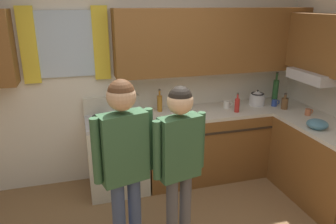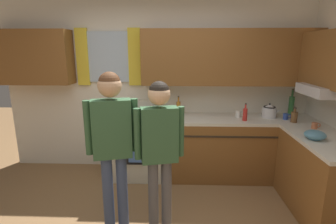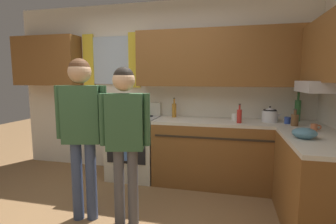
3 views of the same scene
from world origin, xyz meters
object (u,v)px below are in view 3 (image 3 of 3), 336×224
bottle_sauce_red (239,116)px  mug_cobalt_blue (288,120)px  bottle_squat_brown (295,120)px  bottle_wine_green (298,110)px  stove_oven (134,146)px  mug_ceramic_white (235,117)px  stovetop_kettle (270,115)px  adult_left (82,121)px  adult_in_plaid (125,128)px  mixing_bowl (304,133)px  bottle_oil_amber (174,110)px  cup_terracotta (314,127)px

bottle_sauce_red → mug_cobalt_blue: 0.60m
bottle_squat_brown → mug_cobalt_blue: 0.15m
bottle_wine_green → stove_oven: bearing=-175.2°
mug_ceramic_white → stovetop_kettle: (0.44, 0.01, 0.05)m
adult_left → adult_in_plaid: bearing=0.2°
stove_oven → stovetop_kettle: bearing=1.4°
mug_cobalt_blue → mixing_bowl: (-0.02, -0.82, 0.00)m
bottle_squat_brown → bottle_wine_green: size_ratio=0.52×
stovetop_kettle → bottle_wine_green: bearing=21.6°
stovetop_kettle → bottle_oil_amber: bearing=175.7°
stove_oven → adult_in_plaid: (0.39, -1.24, 0.52)m
adult_left → bottle_oil_amber: bearing=64.9°
cup_terracotta → mug_cobalt_blue: mug_cobalt_blue is taller
bottle_oil_amber → mug_ceramic_white: size_ratio=2.28×
bottle_oil_amber → adult_in_plaid: adult_in_plaid is taller
mixing_bowl → adult_left: (-2.14, -0.36, 0.10)m
bottle_squat_brown → adult_left: (-2.21, -1.04, 0.07)m
cup_terracotta → mug_cobalt_blue: size_ratio=0.95×
cup_terracotta → adult_left: bearing=-162.1°
mug_cobalt_blue → adult_in_plaid: size_ratio=0.07×
bottle_squat_brown → mug_ceramic_white: bottle_squat_brown is taller
stove_oven → mug_ceramic_white: bearing=1.4°
cup_terracotta → adult_left: 2.46m
stovetop_kettle → stove_oven: bearing=-178.6°
bottle_sauce_red → adult_left: (-1.57, -1.10, 0.05)m
mixing_bowl → mug_ceramic_white: bearing=124.2°
stovetop_kettle → adult_left: 2.35m
bottle_wine_green → adult_left: size_ratio=0.24×
mug_ceramic_white → bottle_squat_brown: bearing=-18.9°
bottle_wine_green → cup_terracotta: 0.69m
mixing_bowl → adult_left: 2.17m
mixing_bowl → adult_in_plaid: bearing=-167.9°
bottle_wine_green → bottle_oil_amber: 1.67m
bottle_sauce_red → bottle_squat_brown: bearing=-5.0°
cup_terracotta → adult_in_plaid: adult_in_plaid is taller
bottle_wine_green → adult_left: bearing=-148.3°
stovetop_kettle → mixing_bowl: (0.18, -0.93, -0.05)m
bottle_squat_brown → mixing_bowl: (-0.06, -0.68, -0.03)m
mug_ceramic_white → adult_left: (-1.52, -1.28, 0.10)m
bottle_sauce_red → adult_left: size_ratio=0.15×
bottle_sauce_red → mixing_bowl: 0.94m
bottle_squat_brown → bottle_sauce_red: bottle_sauce_red is taller
bottle_squat_brown → mixing_bowl: bearing=-95.4°
stove_oven → adult_left: bearing=-93.3°
adult_left → mug_cobalt_blue: bearing=28.8°
bottle_wine_green → mug_cobalt_blue: (-0.16, -0.25, -0.11)m
stove_oven → mug_ceramic_white: size_ratio=8.76×
stove_oven → mug_cobalt_blue: size_ratio=9.58×
stovetop_kettle → adult_left: (-1.96, -1.29, 0.05)m
stove_oven → mixing_bowl: stove_oven is taller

